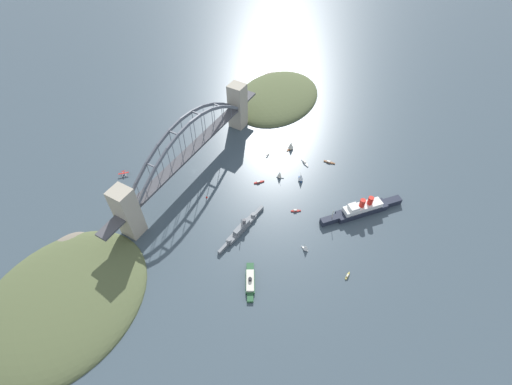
# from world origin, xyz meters

# --- Properties ---
(ground_plane) EXTENTS (1400.00, 1400.00, 0.00)m
(ground_plane) POSITION_xyz_m (0.00, 0.00, 0.00)
(ground_plane) COLOR #3D4C56
(harbor_arch_bridge) EXTENTS (251.94, 18.07, 68.30)m
(harbor_arch_bridge) POSITION_xyz_m (-0.00, 0.00, 29.49)
(harbor_arch_bridge) COLOR #ADA38E
(harbor_arch_bridge) RESTS_ON ground
(headland_west_shore) EXTENTS (139.77, 103.58, 23.23)m
(headland_west_shore) POSITION_xyz_m (-171.34, 12.20, 0.00)
(headland_west_shore) COLOR #515B38
(headland_west_shore) RESTS_ON ground
(headland_east_shore) EXTENTS (150.82, 126.11, 19.43)m
(headland_east_shore) POSITION_xyz_m (176.82, -3.57, 0.00)
(headland_east_shore) COLOR #515B38
(headland_east_shore) RESTS_ON ground
(ocean_liner) EXTENTS (71.72, 62.60, 19.90)m
(ocean_liner) POSITION_xyz_m (-35.03, 179.17, 5.60)
(ocean_liner) COLOR #1E2333
(ocean_liner) RESTS_ON ground
(naval_cruiser) EXTENTS (67.01, 10.79, 17.09)m
(naval_cruiser) POSITION_xyz_m (41.58, 87.62, 2.95)
(naval_cruiser) COLOR slate
(naval_cruiser) RESTS_ON ground
(harbor_ferry_steamer) EXTENTS (34.04, 23.43, 7.32)m
(harbor_ferry_steamer) POSITION_xyz_m (85.53, 122.52, 2.16)
(harbor_ferry_steamer) COLOR #23512D
(harbor_ferry_steamer) RESTS_ON ground
(seaplane_taxiing_near_bridge) EXTENTS (8.99, 8.98, 4.85)m
(seaplane_taxiing_near_bridge) POSITION_xyz_m (42.92, -61.69, 1.87)
(seaplane_taxiing_near_bridge) COLOR #B7B7B2
(seaplane_taxiing_near_bridge) RESTS_ON ground
(small_boat_0) EXTENTS (9.11, 11.38, 2.25)m
(small_boat_0) POSITION_xyz_m (-71.96, 100.81, 0.81)
(small_boat_0) COLOR silver
(small_boat_0) RESTS_ON ground
(small_boat_1) EXTENTS (9.20, 8.57, 2.26)m
(small_boat_1) POSITION_xyz_m (-20.08, 71.09, 0.83)
(small_boat_1) COLOR #B2231E
(small_boat_1) RESTS_ON ground
(small_boat_2) EXTENTS (11.00, 7.30, 11.08)m
(small_boat_2) POSITION_xyz_m (-85.92, 76.23, 5.09)
(small_boat_2) COLOR brown
(small_boat_2) RESTS_ON ground
(small_boat_3) EXTENTS (8.31, 7.72, 10.55)m
(small_boat_3) POSITION_xyz_m (-45.17, 108.04, 4.86)
(small_boat_3) COLOR #234C8C
(small_boat_3) RESTS_ON ground
(small_boat_4) EXTENTS (9.28, 2.77, 1.94)m
(small_boat_4) POSITION_xyz_m (-62.87, 58.38, 0.71)
(small_boat_4) COLOR silver
(small_boat_4) RESTS_ON ground
(small_boat_5) EXTENTS (5.37, 7.83, 9.46)m
(small_boat_5) POSITION_xyz_m (-37.87, 86.35, 4.44)
(small_boat_5) COLOR silver
(small_boat_5) RESTS_ON ground
(small_boat_6) EXTENTS (3.60, 12.84, 2.12)m
(small_boat_6) POSITION_xyz_m (-86.32, 124.08, 0.77)
(small_boat_6) COLOR brown
(small_boat_6) RESTS_ON ground
(small_boat_7) EXTENTS (6.64, 9.10, 2.36)m
(small_boat_7) POSITION_xyz_m (-4.18, 122.04, 0.83)
(small_boat_7) COLOR #B2231E
(small_boat_7) RESTS_ON ground
(small_boat_8) EXTENTS (8.31, 1.86, 2.28)m
(small_boat_8) POSITION_xyz_m (38.62, 192.23, 0.83)
(small_boat_8) COLOR gold
(small_boat_8) RESTS_ON ground
(small_boat_9) EXTENTS (5.28, 7.55, 7.58)m
(small_boat_9) POSITION_xyz_m (32.05, 149.37, 3.59)
(small_boat_9) COLOR silver
(small_boat_9) RESTS_ON ground
(channel_marker_buoy) EXTENTS (2.20, 2.20, 2.75)m
(channel_marker_buoy) POSITION_xyz_m (25.07, 34.95, 1.12)
(channel_marker_buoy) COLOR red
(channel_marker_buoy) RESTS_ON ground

